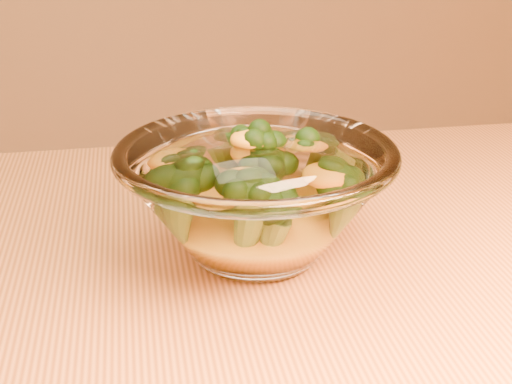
% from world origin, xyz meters
% --- Properties ---
extents(glass_bowl, '(0.23, 0.23, 0.10)m').
position_xyz_m(glass_bowl, '(0.03, 0.11, 0.80)').
color(glass_bowl, white).
rests_on(glass_bowl, table).
extents(cheese_sauce, '(0.11, 0.11, 0.03)m').
position_xyz_m(cheese_sauce, '(0.03, 0.11, 0.78)').
color(cheese_sauce, orange).
rests_on(cheese_sauce, glass_bowl).
extents(broccoli_heap, '(0.16, 0.14, 0.08)m').
position_xyz_m(broccoli_heap, '(0.03, 0.12, 0.82)').
color(broccoli_heap, black).
rests_on(broccoli_heap, cheese_sauce).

